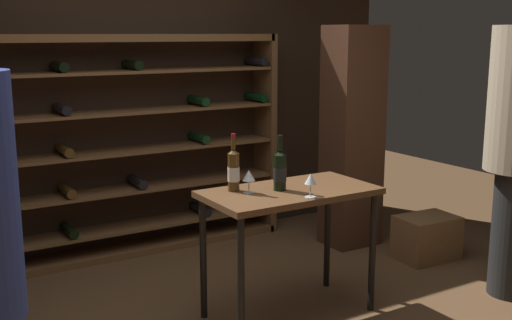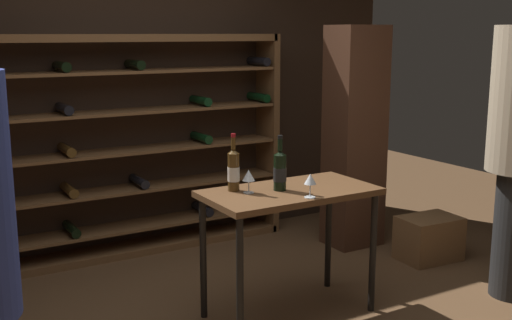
{
  "view_description": "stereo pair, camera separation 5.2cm",
  "coord_description": "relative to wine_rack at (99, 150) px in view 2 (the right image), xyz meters",
  "views": [
    {
      "loc": [
        -1.84,
        -3.08,
        1.83
      ],
      "look_at": [
        0.19,
        0.24,
        1.04
      ],
      "focal_mm": 44.49,
      "sensor_mm": 36.0,
      "label": 1
    },
    {
      "loc": [
        -1.79,
        -3.11,
        1.83
      ],
      "look_at": [
        0.19,
        0.24,
        1.04
      ],
      "focal_mm": 44.49,
      "sensor_mm": 36.0,
      "label": 2
    }
  ],
  "objects": [
    {
      "name": "tasting_table",
      "position": [
        0.72,
        -1.68,
        -0.16
      ],
      "size": [
        1.1,
        0.58,
        0.84
      ],
      "color": "brown",
      "rests_on": "ground"
    },
    {
      "name": "wine_bottle_green_slim",
      "position": [
        0.65,
        -1.66,
        0.07
      ],
      "size": [
        0.08,
        0.08,
        0.35
      ],
      "color": "black",
      "rests_on": "tasting_table"
    },
    {
      "name": "wine_bottle_black_capsule",
      "position": [
        0.4,
        -1.53,
        0.08
      ],
      "size": [
        0.08,
        0.08,
        0.36
      ],
      "color": "#4C3314",
      "rests_on": "tasting_table"
    },
    {
      "name": "wine_rack",
      "position": [
        0.0,
        0.0,
        0.0
      ],
      "size": [
        3.17,
        0.32,
        1.81
      ],
      "color": "brown",
      "rests_on": "ground"
    },
    {
      "name": "display_cabinet",
      "position": [
        1.99,
        -0.77,
        0.04
      ],
      "size": [
        0.44,
        0.36,
        1.89
      ],
      "primitive_type": "cube",
      "color": "#4C2D1E",
      "rests_on": "ground"
    },
    {
      "name": "wine_crate",
      "position": [
        2.27,
        -1.41,
        -0.72
      ],
      "size": [
        0.5,
        0.37,
        0.36
      ],
      "primitive_type": "cube",
      "rotation": [
        0.0,
        0.0,
        -0.06
      ],
      "color": "brown",
      "rests_on": "ground"
    },
    {
      "name": "wine_glass_stemmed_right",
      "position": [
        0.71,
        -1.91,
        0.05
      ],
      "size": [
        0.07,
        0.07,
        0.15
      ],
      "color": "silver",
      "rests_on": "tasting_table"
    },
    {
      "name": "back_wall",
      "position": [
        0.33,
        0.21,
        0.48
      ],
      "size": [
        5.23,
        0.1,
        2.76
      ],
      "primitive_type": "cube",
      "color": "#332319",
      "rests_on": "ground"
    },
    {
      "name": "wine_glass_stemmed_center",
      "position": [
        0.45,
        -1.62,
        0.05
      ],
      "size": [
        0.08,
        0.08,
        0.15
      ],
      "color": "silver",
      "rests_on": "tasting_table"
    }
  ]
}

